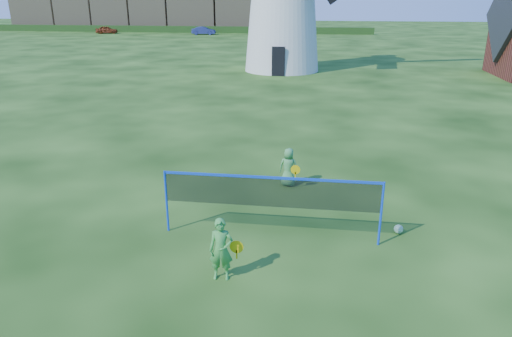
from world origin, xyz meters
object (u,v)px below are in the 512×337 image
Objects in this scene: play_ball at (398,229)px; car_right at (204,31)px; player_girl at (221,250)px; player_boy at (289,167)px; car_left at (107,30)px; badminton_net at (271,193)px.

car_right reaches higher than play_ball.
player_girl is 5.27m from player_boy.
car_left reaches higher than play_ball.
car_right is (15.50, -0.05, 0.02)m from car_left.
player_girl is at bearing -171.21° from car_right.
car_right reaches higher than car_left.
play_ball is at bearing 27.58° from player_girl.
player_boy is (0.94, 5.19, -0.07)m from player_girl.
car_right is (-16.39, 63.99, -0.07)m from player_girl.
badminton_net reaches higher than play_ball.
car_right is at bearing 108.18° from play_ball.
player_boy is at bearing 87.09° from badminton_net.
car_left is at bearing 84.22° from car_right.
player_boy is at bearing 74.08° from player_girl.
car_left is at bearing 110.85° from player_girl.
play_ball is (3.81, 2.49, -0.55)m from player_girl.
play_ball is 0.06× the size of car_right.
badminton_net is 3.84× the size of player_girl.
car_left is (-31.88, 64.04, -0.09)m from player_girl.
play_ball is 71.15m from car_left.
badminton_net is 1.53× the size of car_left.
badminton_net is 1.42× the size of car_right.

